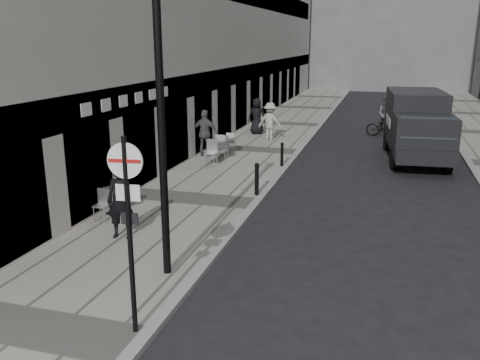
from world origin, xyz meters
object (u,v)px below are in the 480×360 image
at_px(walking_man, 121,202).
at_px(cyclist, 386,121).
at_px(lamppost, 161,110).
at_px(sign_post, 128,211).
at_px(panel_van, 417,122).

relative_size(walking_man, cyclist, 0.88).
distance_m(lamppost, cyclist, 18.82).
height_order(walking_man, sign_post, sign_post).
relative_size(panel_van, cyclist, 2.87).
bearing_deg(cyclist, walking_man, -103.43).
xyz_separation_m(sign_post, cyclist, (3.86, 20.36, -1.43)).
bearing_deg(panel_van, sign_post, -112.84).
xyz_separation_m(walking_man, lamppost, (1.89, -1.54, 2.51)).
distance_m(walking_man, lamppost, 3.49).
height_order(lamppost, panel_van, lamppost).
relative_size(sign_post, cyclist, 1.57).
distance_m(lamppost, panel_van, 14.38).
bearing_deg(panel_van, cyclist, 99.24).
bearing_deg(lamppost, walking_man, 140.80).
bearing_deg(walking_man, lamppost, -51.93).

